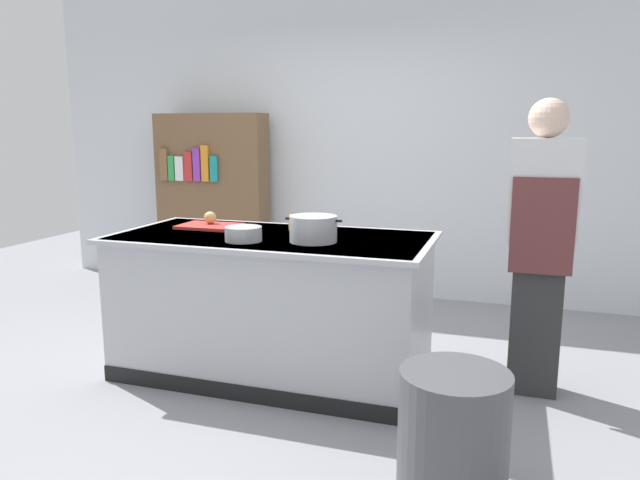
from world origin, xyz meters
TOP-DOWN VIEW (x-y plane):
  - ground_plane at (0.00, 0.00)m, footprint 10.00×10.00m
  - back_wall at (0.00, 2.10)m, footprint 6.40×0.12m
  - counter_island at (0.00, -0.00)m, footprint 1.98×0.98m
  - cutting_board at (-0.51, 0.15)m, footprint 0.40×0.28m
  - onion at (-0.53, 0.19)m, footprint 0.08×0.08m
  - stock_pot at (0.31, -0.12)m, footprint 0.34×0.28m
  - mixing_bowl at (-0.09, -0.23)m, footprint 0.22×0.22m
  - juice_cup at (0.06, 0.24)m, footprint 0.07×0.07m
  - trash_bin at (1.23, -0.99)m, footprint 0.46×0.46m
  - person_chef at (1.58, 0.23)m, footprint 0.38×0.25m
  - bookshelf at (-1.38, 1.80)m, footprint 1.10×0.31m

SIDE VIEW (x-z plane):
  - ground_plane at x=0.00m, z-range 0.00..0.00m
  - trash_bin at x=1.23m, z-range 0.00..0.56m
  - counter_island at x=0.00m, z-range 0.02..0.92m
  - bookshelf at x=-1.38m, z-range 0.00..1.70m
  - cutting_board at x=-0.51m, z-range 0.90..0.92m
  - person_chef at x=1.58m, z-range 0.05..1.77m
  - mixing_bowl at x=-0.09m, z-range 0.90..0.99m
  - juice_cup at x=0.06m, z-range 0.90..1.00m
  - onion at x=-0.53m, z-range 0.92..1.00m
  - stock_pot at x=0.31m, z-range 0.90..1.05m
  - back_wall at x=0.00m, z-range 0.00..3.00m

